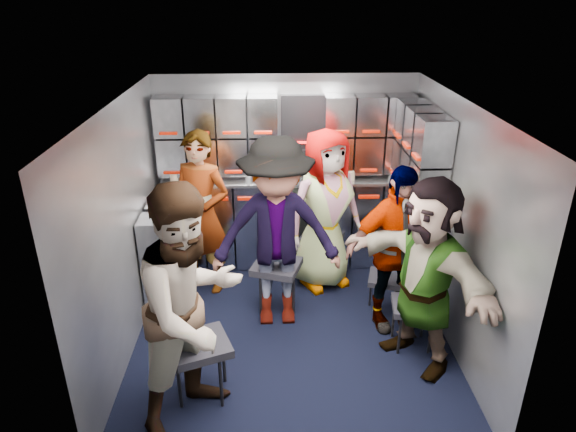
{
  "coord_description": "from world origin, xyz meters",
  "views": [
    {
      "loc": [
        -0.17,
        -3.91,
        2.93
      ],
      "look_at": [
        -0.02,
        0.35,
        1.01
      ],
      "focal_mm": 32.0,
      "sensor_mm": 36.0,
      "label": 1
    }
  ],
  "objects_px": {
    "attendant_arc_b": "(277,235)",
    "attendant_arc_c": "(325,210)",
    "attendant_arc_d": "(395,249)",
    "jump_seat_near_right": "(414,309)",
    "jump_seat_near_left": "(200,348)",
    "jump_seat_mid_left": "(277,269)",
    "jump_seat_mid_right": "(387,280)",
    "attendant_arc_e": "(425,275)",
    "attendant_standing": "(202,214)",
    "attendant_arc_a": "(192,309)",
    "jump_seat_center": "(322,239)"
  },
  "relations": [
    {
      "from": "attendant_arc_b",
      "to": "attendant_arc_c",
      "type": "height_order",
      "value": "attendant_arc_b"
    },
    {
      "from": "attendant_arc_b",
      "to": "attendant_arc_d",
      "type": "relative_size",
      "value": 1.15
    },
    {
      "from": "jump_seat_near_right",
      "to": "jump_seat_near_left",
      "type": "bearing_deg",
      "value": -163.03
    },
    {
      "from": "jump_seat_mid_left",
      "to": "jump_seat_mid_right",
      "type": "height_order",
      "value": "jump_seat_mid_left"
    },
    {
      "from": "jump_seat_near_right",
      "to": "attendant_arc_d",
      "type": "relative_size",
      "value": 0.28
    },
    {
      "from": "attendant_arc_d",
      "to": "attendant_arc_e",
      "type": "distance_m",
      "value": 0.53
    },
    {
      "from": "attendant_arc_b",
      "to": "jump_seat_mid_left",
      "type": "bearing_deg",
      "value": 89.04
    },
    {
      "from": "attendant_standing",
      "to": "attendant_arc_c",
      "type": "bearing_deg",
      "value": 22.57
    },
    {
      "from": "attendant_arc_c",
      "to": "attendant_arc_d",
      "type": "distance_m",
      "value": 0.94
    },
    {
      "from": "attendant_standing",
      "to": "jump_seat_mid_left",
      "type": "bearing_deg",
      "value": -9.66
    },
    {
      "from": "jump_seat_mid_right",
      "to": "attendant_arc_c",
      "type": "distance_m",
      "value": 0.93
    },
    {
      "from": "attendant_arc_e",
      "to": "attendant_arc_c",
      "type": "bearing_deg",
      "value": 175.23
    },
    {
      "from": "attendant_arc_a",
      "to": "attendant_arc_e",
      "type": "height_order",
      "value": "attendant_arc_a"
    },
    {
      "from": "attendant_standing",
      "to": "attendant_arc_c",
      "type": "xyz_separation_m",
      "value": [
        1.24,
        0.04,
        0.0
      ]
    },
    {
      "from": "jump_seat_near_left",
      "to": "attendant_standing",
      "type": "height_order",
      "value": "attendant_standing"
    },
    {
      "from": "jump_seat_near_right",
      "to": "attendant_arc_d",
      "type": "distance_m",
      "value": 0.54
    },
    {
      "from": "attendant_arc_b",
      "to": "attendant_arc_d",
      "type": "height_order",
      "value": "attendant_arc_b"
    },
    {
      "from": "attendant_arc_c",
      "to": "jump_seat_near_left",
      "type": "bearing_deg",
      "value": -148.14
    },
    {
      "from": "attendant_arc_a",
      "to": "attendant_arc_b",
      "type": "xyz_separation_m",
      "value": [
        0.59,
        1.16,
        -0.02
      ]
    },
    {
      "from": "jump_seat_center",
      "to": "attendant_standing",
      "type": "height_order",
      "value": "attendant_standing"
    },
    {
      "from": "jump_seat_near_left",
      "to": "jump_seat_mid_right",
      "type": "relative_size",
      "value": 1.3
    },
    {
      "from": "jump_seat_center",
      "to": "attendant_arc_c",
      "type": "distance_m",
      "value": 0.46
    },
    {
      "from": "attendant_arc_d",
      "to": "jump_seat_mid_left",
      "type": "bearing_deg",
      "value": 153.31
    },
    {
      "from": "jump_seat_center",
      "to": "jump_seat_mid_right",
      "type": "relative_size",
      "value": 1.28
    },
    {
      "from": "jump_seat_mid_left",
      "to": "jump_seat_near_right",
      "type": "bearing_deg",
      "value": -27.7
    },
    {
      "from": "jump_seat_near_left",
      "to": "attendant_arc_e",
      "type": "bearing_deg",
      "value": 11.5
    },
    {
      "from": "jump_seat_mid_left",
      "to": "attendant_arc_c",
      "type": "relative_size",
      "value": 0.31
    },
    {
      "from": "attendant_standing",
      "to": "attendant_arc_d",
      "type": "relative_size",
      "value": 1.07
    },
    {
      "from": "jump_seat_center",
      "to": "jump_seat_near_right",
      "type": "bearing_deg",
      "value": -62.12
    },
    {
      "from": "attendant_standing",
      "to": "jump_seat_near_right",
      "type": "bearing_deg",
      "value": -8.01
    },
    {
      "from": "jump_seat_center",
      "to": "attendant_arc_c",
      "type": "bearing_deg",
      "value": -90.0
    },
    {
      "from": "attendant_arc_a",
      "to": "attendant_arc_c",
      "type": "distance_m",
      "value": 2.12
    },
    {
      "from": "jump_seat_center",
      "to": "attendant_arc_a",
      "type": "xyz_separation_m",
      "value": [
        -1.1,
        -1.99,
        0.49
      ]
    },
    {
      "from": "jump_seat_mid_right",
      "to": "jump_seat_near_right",
      "type": "xyz_separation_m",
      "value": [
        0.12,
        -0.52,
        0.03
      ]
    },
    {
      "from": "jump_seat_mid_right",
      "to": "attendant_standing",
      "type": "bearing_deg",
      "value": 163.36
    },
    {
      "from": "attendant_standing",
      "to": "attendant_arc_c",
      "type": "distance_m",
      "value": 1.24
    },
    {
      "from": "attendant_arc_b",
      "to": "attendant_arc_d",
      "type": "bearing_deg",
      "value": -6.4
    },
    {
      "from": "attendant_arc_c",
      "to": "attendant_arc_e",
      "type": "bearing_deg",
      "value": -86.37
    },
    {
      "from": "jump_seat_center",
      "to": "jump_seat_near_right",
      "type": "relative_size",
      "value": 1.21
    },
    {
      "from": "jump_seat_center",
      "to": "attendant_standing",
      "type": "relative_size",
      "value": 0.31
    },
    {
      "from": "attendant_arc_a",
      "to": "attendant_arc_c",
      "type": "relative_size",
      "value": 1.09
    },
    {
      "from": "jump_seat_near_left",
      "to": "attendant_arc_d",
      "type": "height_order",
      "value": "attendant_arc_d"
    },
    {
      "from": "jump_seat_mid_right",
      "to": "attendant_arc_d",
      "type": "height_order",
      "value": "attendant_arc_d"
    },
    {
      "from": "attendant_arc_d",
      "to": "jump_seat_near_left",
      "type": "bearing_deg",
      "value": -163.72
    },
    {
      "from": "jump_seat_near_right",
      "to": "jump_seat_mid_right",
      "type": "bearing_deg",
      "value": 103.45
    },
    {
      "from": "attendant_arc_e",
      "to": "jump_seat_near_left",
      "type": "bearing_deg",
      "value": -111.15
    },
    {
      "from": "jump_seat_near_left",
      "to": "attendant_arc_d",
      "type": "relative_size",
      "value": 0.34
    },
    {
      "from": "jump_seat_near_left",
      "to": "attendant_arc_d",
      "type": "distance_m",
      "value": 1.9
    },
    {
      "from": "jump_seat_near_left",
      "to": "attendant_arc_b",
      "type": "xyz_separation_m",
      "value": [
        0.59,
        0.98,
        0.46
      ]
    },
    {
      "from": "jump_seat_center",
      "to": "jump_seat_near_left",
      "type": "bearing_deg",
      "value": -121.17
    }
  ]
}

